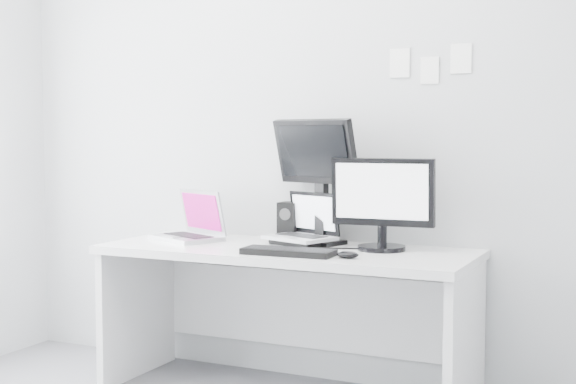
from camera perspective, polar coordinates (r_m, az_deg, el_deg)
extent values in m
plane|color=#B5B8BA|center=(4.17, 1.93, 5.14)|extent=(3.60, 0.00, 3.60)
cube|color=silver|center=(3.95, -0.14, -9.20)|extent=(1.80, 0.70, 0.73)
cube|color=#ACACB0|center=(4.18, -7.23, -1.55)|extent=(0.44, 0.40, 0.27)
cube|color=black|center=(4.17, 0.08, -2.05)|extent=(0.11, 0.11, 0.19)
cube|color=#A5A7AC|center=(3.97, 0.82, -1.85)|extent=(0.39, 0.34, 0.27)
cube|color=black|center=(3.99, 2.13, 0.85)|extent=(0.50, 0.29, 0.64)
cube|color=black|center=(3.80, 6.64, -0.75)|extent=(0.50, 0.25, 0.45)
cube|color=black|center=(3.65, 0.03, -4.24)|extent=(0.43, 0.17, 0.03)
ellipsoid|color=black|center=(3.55, 4.23, -4.43)|extent=(0.10, 0.07, 0.03)
cube|color=white|center=(4.02, 7.88, 9.00)|extent=(0.10, 0.00, 0.14)
cube|color=white|center=(3.97, 9.96, 8.46)|extent=(0.09, 0.00, 0.13)
cube|color=white|center=(3.94, 12.10, 9.20)|extent=(0.10, 0.00, 0.14)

